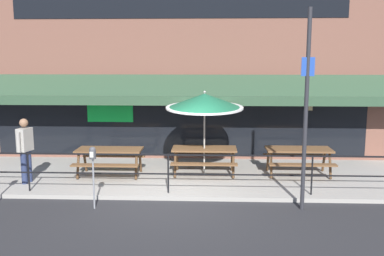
{
  "coord_description": "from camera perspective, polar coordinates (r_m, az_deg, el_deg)",
  "views": [
    {
      "loc": [
        1.0,
        -9.72,
        3.33
      ],
      "look_at": [
        0.52,
        1.6,
        1.5
      ],
      "focal_mm": 40.0,
      "sensor_mm": 36.0,
      "label": 1
    }
  ],
  "objects": [
    {
      "name": "patio_railing",
      "position": [
        10.38,
        -3.2,
        -4.95
      ],
      "size": [
        13.84,
        0.04,
        0.97
      ],
      "color": "black",
      "rests_on": "patio_deck"
    },
    {
      "name": "ground_plane",
      "position": [
        10.32,
        -3.32,
        -9.66
      ],
      "size": [
        120.0,
        120.0,
        0.0
      ],
      "primitive_type": "plane",
      "color": "#2D2D30"
    },
    {
      "name": "patio_umbrella_centre",
      "position": [
        11.76,
        1.68,
        3.56
      ],
      "size": [
        2.14,
        2.14,
        2.38
      ],
      "color": "#B7B2A8",
      "rests_on": "patio_deck"
    },
    {
      "name": "street_sign_pole",
      "position": [
        9.56,
        14.96,
        2.43
      ],
      "size": [
        0.28,
        0.09,
        4.4
      ],
      "color": "#2D2D33",
      "rests_on": "ground"
    },
    {
      "name": "restaurant_building",
      "position": [
        13.99,
        -1.71,
        10.88
      ],
      "size": [
        15.0,
        1.6,
        7.55
      ],
      "color": "brown",
      "rests_on": "ground"
    },
    {
      "name": "patio_deck",
      "position": [
        12.21,
        -2.38,
        -6.42
      ],
      "size": [
        15.0,
        4.0,
        0.1
      ],
      "primitive_type": "cube",
      "color": "#ADA89E",
      "rests_on": "ground"
    },
    {
      "name": "picnic_table_left",
      "position": [
        12.13,
        -10.94,
        -3.48
      ],
      "size": [
        1.8,
        1.42,
        0.76
      ],
      "color": "brown",
      "rests_on": "patio_deck"
    },
    {
      "name": "parking_meter_far",
      "position": [
        9.73,
        -13.1,
        -4.02
      ],
      "size": [
        0.15,
        0.16,
        1.42
      ],
      "color": "gray",
      "rests_on": "ground"
    },
    {
      "name": "pedestrian_walking",
      "position": [
        11.98,
        -21.35,
        -2.39
      ],
      "size": [
        0.32,
        0.61,
        1.71
      ],
      "color": "navy",
      "rests_on": "patio_deck"
    },
    {
      "name": "picnic_table_centre",
      "position": [
        12.04,
        1.65,
        -3.41
      ],
      "size": [
        1.8,
        1.42,
        0.76
      ],
      "color": "brown",
      "rests_on": "patio_deck"
    },
    {
      "name": "picnic_table_right",
      "position": [
        12.34,
        14.01,
        -3.38
      ],
      "size": [
        1.8,
        1.42,
        0.76
      ],
      "color": "brown",
      "rests_on": "patio_deck"
    }
  ]
}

